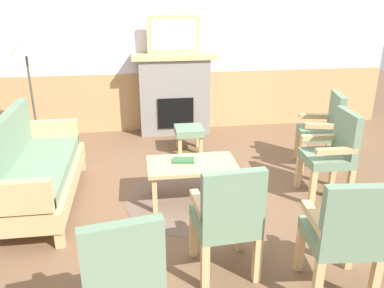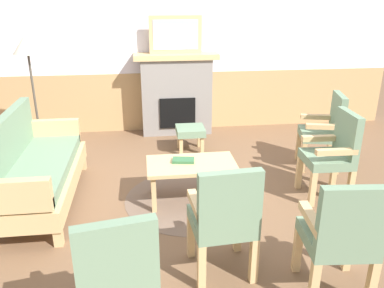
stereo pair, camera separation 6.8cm
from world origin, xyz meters
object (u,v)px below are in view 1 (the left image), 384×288
object	(u,v)px
armchair_by_window_left	(333,151)
book_on_table	(184,160)
footstool	(189,132)
armchair_near_fireplace	(324,127)
armchair_corner_left	(122,274)
fireplace	(174,93)
couch	(35,170)
armchair_front_center	(228,216)
floor_lamp_by_couch	(26,52)
coffee_table	(192,168)
armchair_front_left	(345,232)
framed_picture	(173,35)

from	to	relation	value
armchair_by_window_left	book_on_table	bearing A→B (deg)	174.53
footstool	book_on_table	bearing A→B (deg)	-100.04
armchair_by_window_left	armchair_near_fireplace	bearing A→B (deg)	71.04
armchair_by_window_left	armchair_corner_left	bearing A→B (deg)	-142.40
armchair_corner_left	fireplace	bearing A→B (deg)	79.84
couch	armchair_front_center	bearing A→B (deg)	-38.79
armchair_near_fireplace	armchair_corner_left	distance (m)	3.55
armchair_near_fireplace	floor_lamp_by_couch	world-z (taller)	floor_lamp_by_couch
footstool	armchair_corner_left	distance (m)	3.39
coffee_table	armchair_corner_left	distance (m)	1.97
armchair_by_window_left	armchair_front_left	world-z (taller)	same
coffee_table	armchair_front_center	bearing A→B (deg)	-85.52
framed_picture	armchair_by_window_left	distance (m)	3.00
framed_picture	book_on_table	bearing A→B (deg)	-93.18
fireplace	floor_lamp_by_couch	world-z (taller)	floor_lamp_by_couch
fireplace	couch	size ratio (longest dim) A/B	0.72
couch	footstool	size ratio (longest dim) A/B	4.50
armchair_corner_left	floor_lamp_by_couch	bearing A→B (deg)	110.34
coffee_table	floor_lamp_by_couch	world-z (taller)	floor_lamp_by_couch
framed_picture	armchair_near_fireplace	distance (m)	2.61
fireplace	couch	distance (m)	2.74
book_on_table	armchair_corner_left	size ratio (longest dim) A/B	0.24
couch	armchair_near_fireplace	bearing A→B (deg)	8.65
footstool	floor_lamp_by_couch	world-z (taller)	floor_lamp_by_couch
armchair_front_left	armchair_corner_left	xyz separation A→B (m)	(-1.59, -0.23, 0.00)
armchair_near_fireplace	armchair_front_center	world-z (taller)	same
book_on_table	armchair_corner_left	xyz separation A→B (m)	(-0.61, -1.89, 0.08)
coffee_table	armchair_corner_left	xyz separation A→B (m)	(-0.70, -1.84, 0.15)
floor_lamp_by_couch	armchair_corner_left	bearing A→B (deg)	-69.66
book_on_table	armchair_front_center	bearing A→B (deg)	-82.16
fireplace	armchair_by_window_left	world-z (taller)	fireplace
coffee_table	armchair_by_window_left	size ratio (longest dim) A/B	0.98
framed_picture	armchair_corner_left	bearing A→B (deg)	-100.16
footstool	framed_picture	bearing A→B (deg)	98.10
floor_lamp_by_couch	couch	bearing A→B (deg)	-78.79
armchair_front_left	armchair_near_fireplace	bearing A→B (deg)	67.79
armchair_front_left	floor_lamp_by_couch	xyz separation A→B (m)	(-2.81, 3.06, 0.91)
fireplace	armchair_front_center	distance (m)	3.55
framed_picture	coffee_table	distance (m)	2.56
couch	coffee_table	bearing A→B (deg)	-4.85
fireplace	armchair_corner_left	size ratio (longest dim) A/B	1.33
armchair_by_window_left	armchair_front_left	distance (m)	1.64
fireplace	armchair_front_left	bearing A→B (deg)	-77.67
coffee_table	footstool	size ratio (longest dim) A/B	2.40
footstool	armchair_front_left	xyz separation A→B (m)	(0.73, -3.04, 0.25)
couch	armchair_front_left	world-z (taller)	same
framed_picture	armchair_corner_left	size ratio (longest dim) A/B	0.82
book_on_table	armchair_by_window_left	bearing A→B (deg)	-5.47
fireplace	coffee_table	size ratio (longest dim) A/B	1.35
armchair_front_center	armchair_corner_left	size ratio (longest dim) A/B	1.00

